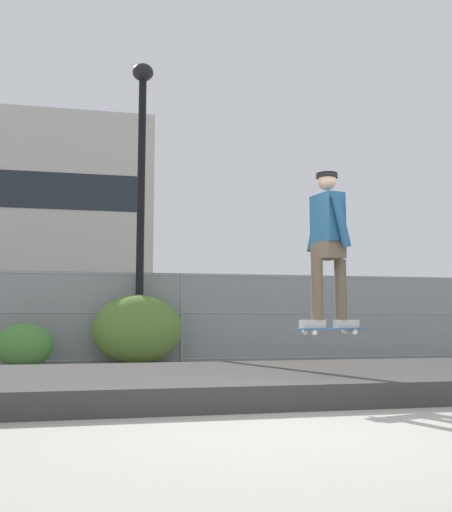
{
  "coord_description": "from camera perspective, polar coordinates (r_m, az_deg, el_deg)",
  "views": [
    {
      "loc": [
        -1.56,
        -4.6,
        0.91
      ],
      "look_at": [
        0.4,
        4.75,
        1.95
      ],
      "focal_mm": 40.19,
      "sensor_mm": 36.0,
      "label": 1
    }
  ],
  "objects": [
    {
      "name": "parked_car_mid",
      "position": [
        16.23,
        9.63,
        -6.36
      ],
      "size": [
        4.44,
        2.02,
        1.66
      ],
      "color": "#474C54",
      "rests_on": "ground_plane"
    },
    {
      "name": "chain_fence",
      "position": [
        12.07,
        -4.46,
        -6.07
      ],
      "size": [
        26.41,
        0.06,
        1.85
      ],
      "color": "gray",
      "rests_on": "ground_plane"
    },
    {
      "name": "skateboard",
      "position": [
        6.34,
        10.29,
        -7.19
      ],
      "size": [
        0.82,
        0.37,
        0.07
      ],
      "color": "#2D608C"
    },
    {
      "name": "street_lamp",
      "position": [
        12.06,
        -8.42,
        8.34
      ],
      "size": [
        0.44,
        0.44,
        6.23
      ],
      "color": "black",
      "rests_on": "ground_plane"
    },
    {
      "name": "ground_plane",
      "position": [
        4.94,
        7.1,
        -16.75
      ],
      "size": [
        120.0,
        120.0,
        0.0
      ],
      "primitive_type": "plane",
      "color": "#9E998E"
    },
    {
      "name": "parked_car_near",
      "position": [
        15.24,
        -15.04,
        -6.25
      ],
      "size": [
        4.4,
        1.95,
        1.66
      ],
      "color": "#566B4C",
      "rests_on": "ground_plane"
    },
    {
      "name": "shrub_center",
      "position": [
        11.37,
        -19.47,
        -8.37
      ],
      "size": [
        1.06,
        0.87,
        0.82
      ],
      "color": "#477F38",
      "rests_on": "ground_plane"
    },
    {
      "name": "shrub_right",
      "position": [
        11.57,
        -8.8,
        -7.23
      ],
      "size": [
        1.77,
        1.45,
        1.37
      ],
      "color": "#567A33",
      "rests_on": "ground_plane"
    },
    {
      "name": "gravel_berm",
      "position": [
        7.21,
        0.73,
        -12.4
      ],
      "size": [
        16.67,
        3.17,
        0.26
      ],
      "primitive_type": "cube",
      "color": "#3D3A38",
      "rests_on": "ground_plane"
    },
    {
      "name": "skater",
      "position": [
        6.4,
        10.12,
        1.76
      ],
      "size": [
        0.72,
        0.62,
        1.73
      ],
      "color": "#B2ADA8",
      "rests_on": "skateboard"
    }
  ]
}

